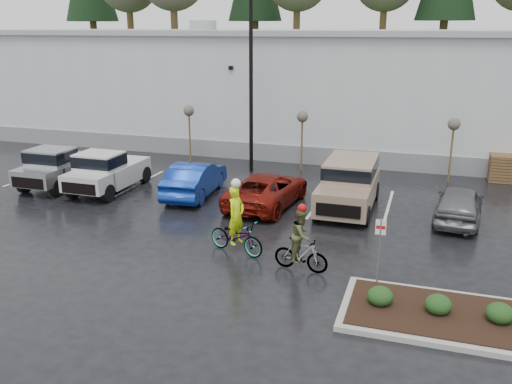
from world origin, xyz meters
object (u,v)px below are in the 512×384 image
(sapling_east, at_px, (454,128))
(pickup_silver, at_px, (64,165))
(sapling_mid, at_px, (302,120))
(sapling_west, at_px, (189,114))
(car_grey, at_px, (459,204))
(lamppost, at_px, (251,62))
(pallet_stack_a, at_px, (502,168))
(suv_tan, at_px, (348,186))
(fire_lane_sign, at_px, (380,245))
(car_blue, at_px, (195,179))
(pickup_white, at_px, (111,169))
(cyclist_olive, at_px, (301,246))
(car_red, at_px, (267,189))
(cyclist_hivis, at_px, (236,230))

(sapling_east, relative_size, pickup_silver, 0.62)
(sapling_mid, bearing_deg, sapling_west, 180.00)
(car_grey, bearing_deg, pickup_silver, 6.77)
(sapling_mid, xyz_separation_m, car_grey, (7.76, -5.86, -2.00))
(lamppost, bearing_deg, pallet_stack_a, 9.09)
(sapling_west, height_order, suv_tan, sapling_west)
(sapling_east, distance_m, pallet_stack_a, 3.39)
(fire_lane_sign, xyz_separation_m, car_blue, (-8.88, 6.93, -0.62))
(pallet_stack_a, distance_m, pickup_white, 19.14)
(sapling_mid, bearing_deg, cyclist_olive, -76.79)
(pickup_white, distance_m, car_red, 7.72)
(lamppost, distance_m, suv_tan, 8.86)
(pallet_stack_a, xyz_separation_m, car_blue, (-13.58, -6.88, 0.11))
(car_blue, bearing_deg, cyclist_hivis, 120.94)
(suv_tan, xyz_separation_m, cyclist_hivis, (-2.92, -5.76, -0.23))
(sapling_west, distance_m, cyclist_olive, 15.51)
(pickup_silver, distance_m, pickup_white, 2.68)
(car_red, bearing_deg, cyclist_hivis, 100.72)
(sapling_east, bearing_deg, sapling_mid, 180.00)
(lamppost, height_order, pallet_stack_a, lamppost)
(pallet_stack_a, height_order, cyclist_olive, cyclist_olive)
(pickup_white, bearing_deg, pickup_silver, 179.12)
(car_grey, bearing_deg, pallet_stack_a, -102.27)
(pallet_stack_a, relative_size, cyclist_olive, 0.61)
(cyclist_olive, bearing_deg, sapling_mid, 20.19)
(sapling_west, xyz_separation_m, pallet_stack_a, (16.50, 1.00, -2.05))
(car_blue, distance_m, car_red, 3.58)
(sapling_east, height_order, pallet_stack_a, sapling_east)
(lamppost, bearing_deg, pickup_silver, -146.97)
(fire_lane_sign, bearing_deg, pickup_silver, 157.05)
(pickup_silver, distance_m, car_grey, 18.18)
(fire_lane_sign, xyz_separation_m, car_red, (-5.32, 6.52, -0.69))
(sapling_west, relative_size, car_grey, 0.75)
(car_blue, bearing_deg, pallet_stack_a, -157.84)
(sapling_east, bearing_deg, suv_tan, -125.77)
(sapling_east, distance_m, pickup_white, 16.54)
(sapling_west, distance_m, car_red, 9.24)
(sapling_east, xyz_separation_m, pallet_stack_a, (2.50, 1.00, -2.05))
(lamppost, height_order, suv_tan, lamppost)
(sapling_east, bearing_deg, cyclist_olive, -110.76)
(lamppost, distance_m, pickup_silver, 10.55)
(fire_lane_sign, distance_m, suv_tan, 7.33)
(pickup_white, distance_m, cyclist_hivis, 9.76)
(car_red, bearing_deg, suv_tan, -165.35)
(fire_lane_sign, height_order, suv_tan, fire_lane_sign)
(sapling_east, bearing_deg, car_grey, -87.49)
(suv_tan, bearing_deg, pickup_white, -177.69)
(cyclist_olive, bearing_deg, sapling_west, 44.46)
(pallet_stack_a, bearing_deg, car_grey, -108.12)
(suv_tan, bearing_deg, cyclist_olive, -94.39)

